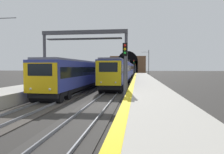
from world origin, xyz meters
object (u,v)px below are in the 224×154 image
train_main_approaching (126,70)px  overhead_signal_gantry (84,47)px  railway_signal_mid (134,67)px  train_adjacent_platform (105,71)px  catenary_mast_near (149,63)px  railway_signal_near (125,67)px  railway_signal_far (135,68)px

train_main_approaching → overhead_signal_gantry: overhead_signal_gantry is taller
railway_signal_mid → train_main_approaching: bearing=-41.1°
train_adjacent_platform → catenary_mast_near: 23.19m
railway_signal_near → railway_signal_far: railway_signal_near is taller
train_main_approaching → overhead_signal_gantry: size_ratio=7.16×
railway_signal_near → catenary_mast_near: catenary_mast_near is taller
railway_signal_near → catenary_mast_near: (47.32, -4.37, 1.33)m
train_main_approaching → catenary_mast_near: 14.70m
railway_signal_near → catenary_mast_near: bearing=174.7°
train_main_approaching → train_adjacent_platform: train_main_approaching is taller
train_main_approaching → railway_signal_near: size_ratio=12.05×
railway_signal_far → train_adjacent_platform: bearing=-8.3°
train_adjacent_platform → railway_signal_near: size_ratio=11.61×
railway_signal_mid → overhead_signal_gantry: size_ratio=0.60×
train_main_approaching → train_adjacent_platform: (-7.38, 4.31, -0.17)m
railway_signal_far → overhead_signal_gantry: bearing=-3.5°
railway_signal_far → catenary_mast_near: (-21.75, -4.37, 1.61)m
train_main_approaching → train_adjacent_platform: 8.55m
railway_signal_far → catenary_mast_near: 22.25m
overhead_signal_gantry → catenary_mast_near: (44.89, -8.42, -0.58)m
train_adjacent_platform → catenary_mast_near: bearing=154.2°
railway_signal_far → railway_signal_near: bearing=0.0°
railway_signal_near → overhead_signal_gantry: size_ratio=0.59×
catenary_mast_near → train_main_approaching: bearing=154.5°
overhead_signal_gantry → railway_signal_far: bearing=-3.5°
overhead_signal_gantry → catenary_mast_near: 45.67m
railway_signal_near → railway_signal_mid: size_ratio=0.99×
train_adjacent_platform → railway_signal_near: (-26.79, -6.20, 0.83)m
railway_signal_near → railway_signal_far: size_ratio=1.08×
railway_signal_near → railway_signal_mid: bearing=-180.0°
train_main_approaching → railway_signal_far: bearing=177.9°
railway_signal_near → railway_signal_mid: railway_signal_mid is taller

